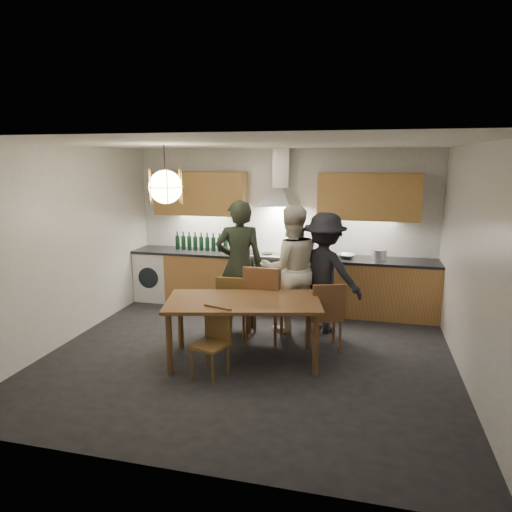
% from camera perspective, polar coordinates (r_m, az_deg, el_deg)
% --- Properties ---
extents(ground, '(5.00, 5.00, 0.00)m').
position_cam_1_polar(ground, '(5.90, -0.90, -12.28)').
color(ground, black).
rests_on(ground, ground).
extents(room_shell, '(5.02, 4.52, 2.61)m').
position_cam_1_polar(room_shell, '(5.42, -0.96, 4.39)').
color(room_shell, white).
rests_on(room_shell, ground).
extents(counter_run, '(5.00, 0.62, 0.90)m').
position_cam_1_polar(counter_run, '(7.54, 3.01, -3.21)').
color(counter_run, tan).
rests_on(counter_run, ground).
extents(range_stove, '(0.90, 0.60, 0.92)m').
position_cam_1_polar(range_stove, '(7.54, 2.83, -3.27)').
color(range_stove, silver).
rests_on(range_stove, ground).
extents(wall_fixtures, '(4.30, 0.54, 1.10)m').
position_cam_1_polar(wall_fixtures, '(7.41, 3.12, 7.70)').
color(wall_fixtures, tan).
rests_on(wall_fixtures, ground).
extents(pendant_lamp, '(0.43, 0.43, 0.70)m').
position_cam_1_polar(pendant_lamp, '(5.63, -11.24, 8.46)').
color(pendant_lamp, black).
rests_on(pendant_lamp, ground).
extents(dining_table, '(1.99, 1.31, 0.77)m').
position_cam_1_polar(dining_table, '(5.52, -1.59, -6.40)').
color(dining_table, brown).
rests_on(dining_table, ground).
extents(chair_back_left, '(0.41, 0.41, 0.90)m').
position_cam_1_polar(chair_back_left, '(6.21, -2.88, -5.91)').
color(chair_back_left, brown).
rests_on(chair_back_left, ground).
extents(chair_back_mid, '(0.49, 0.49, 1.06)m').
position_cam_1_polar(chair_back_mid, '(6.08, 0.88, -5.39)').
color(chair_back_mid, brown).
rests_on(chair_back_mid, ground).
extents(chair_back_right, '(0.51, 0.51, 0.91)m').
position_cam_1_polar(chair_back_right, '(5.93, 8.82, -6.91)').
color(chair_back_right, brown).
rests_on(chair_back_right, ground).
extents(chair_front, '(0.45, 0.45, 0.79)m').
position_cam_1_polar(chair_front, '(5.26, -5.32, -10.05)').
color(chair_front, brown).
rests_on(chair_front, ground).
extents(person_left, '(0.78, 0.62, 1.87)m').
position_cam_1_polar(person_left, '(6.57, -2.09, -1.12)').
color(person_left, black).
rests_on(person_left, ground).
extents(person_mid, '(1.07, 0.96, 1.81)m').
position_cam_1_polar(person_mid, '(6.47, 4.36, -1.64)').
color(person_mid, beige).
rests_on(person_mid, ground).
extents(person_right, '(1.25, 0.98, 1.71)m').
position_cam_1_polar(person_right, '(6.52, 8.53, -2.10)').
color(person_right, black).
rests_on(person_right, ground).
extents(mixing_bowl, '(0.34, 0.34, 0.07)m').
position_cam_1_polar(mixing_bowl, '(7.31, 11.21, -0.00)').
color(mixing_bowl, silver).
rests_on(mixing_bowl, counter_run).
extents(stock_pot, '(0.27, 0.27, 0.16)m').
position_cam_1_polar(stock_pot, '(7.27, 15.14, 0.10)').
color(stock_pot, silver).
rests_on(stock_pot, counter_run).
extents(wine_bottles, '(0.94, 0.07, 0.31)m').
position_cam_1_polar(wine_bottles, '(7.82, -6.86, 1.80)').
color(wine_bottles, black).
rests_on(wine_bottles, counter_run).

